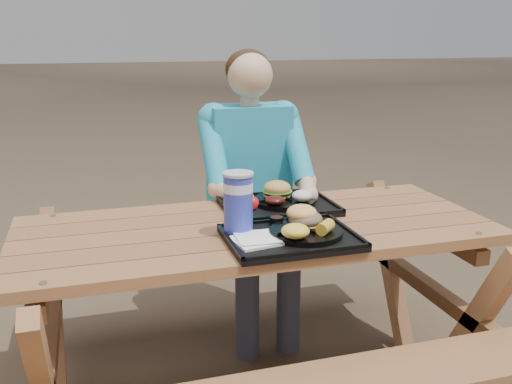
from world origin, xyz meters
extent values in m
cube|color=black|center=(0.06, -0.21, 0.76)|extent=(0.45, 0.35, 0.02)
cube|color=black|center=(0.15, 0.17, 0.76)|extent=(0.45, 0.35, 0.02)
cylinder|color=black|center=(0.12, -0.21, 0.78)|extent=(0.26, 0.26, 0.02)
cylinder|color=black|center=(0.18, 0.18, 0.78)|extent=(0.26, 0.26, 0.02)
cube|color=white|center=(-0.07, -0.23, 0.78)|extent=(0.17, 0.17, 0.02)
cylinder|color=#1623A6|center=(-0.10, -0.12, 0.87)|extent=(0.10, 0.10, 0.21)
cylinder|color=black|center=(0.06, -0.08, 0.79)|extent=(0.05, 0.05, 0.03)
cylinder|color=gold|center=(0.11, -0.09, 0.78)|extent=(0.05, 0.05, 0.03)
ellipsoid|color=yellow|center=(0.05, -0.28, 0.81)|extent=(0.10, 0.10, 0.05)
cube|color=black|center=(-0.02, 0.18, 0.77)|extent=(0.11, 0.17, 0.01)
ellipsoid|color=#43100D|center=(0.11, 0.11, 0.81)|extent=(0.08, 0.08, 0.04)
ellipsoid|color=white|center=(0.23, 0.12, 0.81)|extent=(0.08, 0.08, 0.05)
camera|label=1|loc=(-0.59, -1.98, 1.45)|focal=40.00mm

